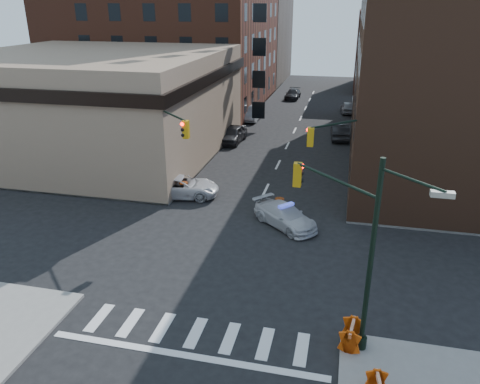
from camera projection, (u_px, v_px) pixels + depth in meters
The scene contains 27 objects.
ground at pixel (234, 255), 25.98m from camera, with size 140.00×140.00×0.00m, color black.
sidewalk_nw at pixel (122, 111), 60.34m from camera, with size 34.00×54.50×0.15m, color gray.
bank_building at pixel (96, 103), 42.75m from camera, with size 22.00×22.00×9.00m, color #8B725B.
apartment_block at pixel (169, 11), 61.45m from camera, with size 25.00×25.00×24.00m, color #5A2C1C.
commercial_row_ne at pixel (439, 77), 40.92m from camera, with size 14.00×34.00×14.00m, color #4F301F.
filler_nw at pixel (229, 33), 82.29m from camera, with size 20.00×18.00×16.00m, color brown.
filler_ne at pixel (409, 51), 73.13m from camera, with size 16.00×16.00×12.00m, color #5A2C1C.
signal_pole_se at pixel (351, 238), 18.00m from camera, with size 5.40×5.27×8.00m.
signal_pole_nw at pixel (166, 146), 30.40m from camera, with size 3.58×3.67×8.00m.
signal_pole_ne at pixel (349, 159), 27.96m from camera, with size 3.67×3.58×8.00m.
tree_ne_near at pixel (369, 106), 46.56m from camera, with size 3.00×3.00×4.85m.
tree_ne_far at pixel (367, 92), 53.78m from camera, with size 3.00×3.00×4.85m.
police_car at pixel (285, 216), 29.12m from camera, with size 1.91×4.69×1.36m, color silver.
pickup at pixel (181, 186), 33.58m from camera, with size 2.51×5.44×1.51m, color silver.
parked_car_wnear at pixel (233, 134), 46.65m from camera, with size 1.95×4.86×1.66m, color black.
parked_car_wfar at pixel (253, 113), 55.58m from camera, with size 1.72×4.92×1.62m, color #999CA1.
parked_car_wdeep at pixel (293, 94), 67.83m from camera, with size 1.91×4.69×1.36m, color black.
parked_car_enear at pixel (340, 131), 47.84m from camera, with size 1.69×4.84×1.60m, color black.
parked_car_efar at pixel (348, 107), 59.16m from camera, with size 1.72×4.28×1.46m, color gray.
pedestrian_a at pixel (146, 173), 35.37m from camera, with size 0.66×0.43×1.80m, color black.
pedestrian_b at pixel (141, 185), 33.13m from camera, with size 0.83×0.65×1.72m, color black.
pedestrian_c at pixel (102, 166), 36.72m from camera, with size 1.15×0.48×1.96m, color #212631.
barrel_road at pixel (279, 206), 30.85m from camera, with size 0.61×0.61×1.09m, color #C53F09.
barrel_bank at pixel (184, 190), 33.53m from camera, with size 0.62×0.62×1.11m, color red.
barricade_se_a at pixel (351, 335), 18.75m from camera, with size 1.32×0.66×0.99m, color #D8640A, non-canonical shape.
barricade_nw_a at pixel (142, 183), 34.71m from camera, with size 1.13×0.56×0.84m, color #DB470A, non-canonical shape.
barricade_nw_b at pixel (127, 180), 35.09m from camera, with size 1.33×0.66×1.00m, color #C54609, non-canonical shape.
Camera 1 is at (5.49, -22.09, 13.02)m, focal length 35.00 mm.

